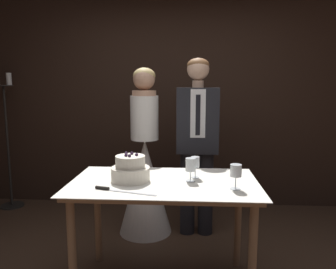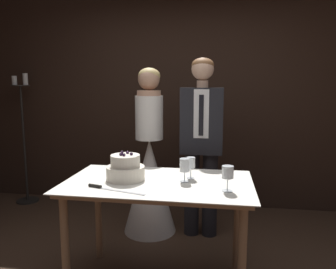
# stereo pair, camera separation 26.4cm
# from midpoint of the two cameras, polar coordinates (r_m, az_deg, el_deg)

# --- Properties ---
(wall_back) EXTENTS (5.49, 0.12, 2.84)m
(wall_back) POSITION_cam_midpoint_polar(r_m,az_deg,el_deg) (4.14, 4.97, 7.18)
(wall_back) COLOR black
(wall_back) RESTS_ON ground_plane
(cake_table) EXTENTS (1.37, 0.81, 0.82)m
(cake_table) POSITION_cam_midpoint_polar(r_m,az_deg,el_deg) (2.45, 1.44, -10.39)
(cake_table) COLOR #8E6B4C
(cake_table) RESTS_ON ground_plane
(tiered_cake) EXTENTS (0.28, 0.28, 0.21)m
(tiered_cake) POSITION_cam_midpoint_polar(r_m,az_deg,el_deg) (2.45, -4.36, -6.01)
(tiered_cake) COLOR silver
(tiered_cake) RESTS_ON cake_table
(cake_knife) EXTENTS (0.43, 0.14, 0.02)m
(cake_knife) POSITION_cam_midpoint_polar(r_m,az_deg,el_deg) (2.26, -7.58, -9.26)
(cake_knife) COLOR silver
(cake_knife) RESTS_ON cake_table
(wine_glass_near) EXTENTS (0.06, 0.06, 0.16)m
(wine_glass_near) POSITION_cam_midpoint_polar(r_m,az_deg,el_deg) (2.48, 7.06, -5.13)
(wine_glass_near) COLOR silver
(wine_glass_near) RESTS_ON cake_table
(wine_glass_middle) EXTENTS (0.07, 0.07, 0.17)m
(wine_glass_middle) POSITION_cam_midpoint_polar(r_m,az_deg,el_deg) (2.39, 6.09, -5.46)
(wine_glass_middle) COLOR silver
(wine_glass_middle) RESTS_ON cake_table
(wine_glass_far) EXTENTS (0.08, 0.08, 0.17)m
(wine_glass_far) POSITION_cam_midpoint_polar(r_m,az_deg,el_deg) (2.23, 13.73, -6.66)
(wine_glass_far) COLOR silver
(wine_glass_far) RESTS_ON cake_table
(bride) EXTENTS (0.54, 0.54, 1.69)m
(bride) POSITION_cam_midpoint_polar(r_m,az_deg,el_deg) (3.38, -0.98, -6.71)
(bride) COLOR white
(bride) RESTS_ON ground_plane
(groom) EXTENTS (0.41, 0.25, 1.78)m
(groom) POSITION_cam_midpoint_polar(r_m,az_deg,el_deg) (3.25, 8.19, -0.55)
(groom) COLOR black
(groom) RESTS_ON ground_plane
(candle_stand) EXTENTS (0.28, 0.28, 1.66)m
(candle_stand) POSITION_cam_midpoint_polar(r_m,az_deg,el_deg) (4.54, -22.25, -1.58)
(candle_stand) COLOR black
(candle_stand) RESTS_ON ground_plane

